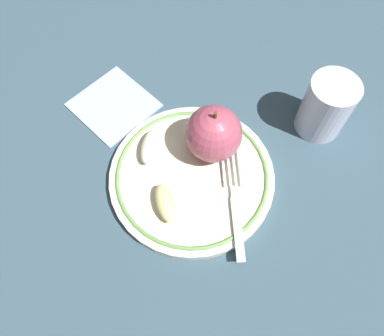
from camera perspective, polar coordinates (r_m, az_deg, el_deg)
The scene contains 8 objects.
ground_plane at distance 0.57m, azimuth -0.65°, elevation -0.25°, with size 2.00×2.00×0.00m, color #37505F.
plate at distance 0.56m, azimuth -0.00°, elevation -1.29°, with size 0.25×0.25×0.02m.
apple_red_whole at distance 0.54m, azimuth 3.29°, elevation 5.24°, with size 0.08×0.08×0.09m.
apple_slice_front at distance 0.53m, azimuth -4.10°, elevation -5.36°, with size 0.06×0.03×0.02m, color beige.
apple_slice_back at distance 0.57m, azimuth -6.44°, elevation 3.29°, with size 0.06×0.03×0.02m, color #F6E4C8.
fork at distance 0.53m, azimuth 6.60°, elevation -5.77°, with size 0.07×0.17×0.00m.
drinking_glass at distance 0.61m, azimuth 19.61°, elevation 8.97°, with size 0.07×0.07×0.10m, color silver.
napkin_folded at distance 0.65m, azimuth -11.87°, elevation 9.45°, with size 0.12×0.12×0.01m, color #ABBDDA.
Camera 1 is at (-0.09, -0.24, 0.52)m, focal length 35.00 mm.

